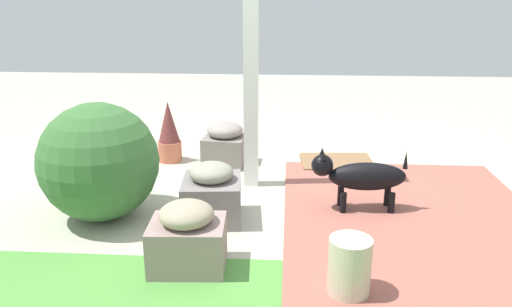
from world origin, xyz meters
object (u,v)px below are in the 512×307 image
at_px(stone_planter_far, 187,237).
at_px(ceramic_urn, 349,267).
at_px(stone_planter_nearest, 225,144).
at_px(terracotta_pot_broad, 106,143).
at_px(round_shrub, 99,162).
at_px(porch_pillar, 251,31).
at_px(stone_planter_mid, 212,194).
at_px(terracotta_pot_spiky, 169,133).
at_px(doormat, 337,162).
at_px(dog, 360,176).

distance_m(stone_planter_far, ceramic_urn, 0.93).
relative_size(stone_planter_nearest, terracotta_pot_broad, 0.96).
bearing_deg(round_shrub, stone_planter_far, 138.93).
xyz_separation_m(stone_planter_nearest, round_shrub, (0.72, 1.20, 0.22)).
distance_m(terracotta_pot_broad, ceramic_urn, 2.68).
relative_size(porch_pillar, stone_planter_mid, 5.37).
distance_m(terracotta_pot_spiky, doormat, 1.59).
height_order(porch_pillar, terracotta_pot_spiky, porch_pillar).
height_order(terracotta_pot_broad, dog, dog).
bearing_deg(stone_planter_nearest, terracotta_pot_broad, 12.15).
bearing_deg(stone_planter_far, dog, -141.68).
xyz_separation_m(round_shrub, doormat, (-1.76, -1.28, -0.40)).
distance_m(round_shrub, terracotta_pot_broad, 1.04).
height_order(porch_pillar, stone_planter_far, porch_pillar).
height_order(terracotta_pot_spiky, doormat, terracotta_pot_spiky).
bearing_deg(doormat, stone_planter_far, 61.97).
relative_size(terracotta_pot_broad, dog, 0.63).
relative_size(round_shrub, terracotta_pot_broad, 1.92).
distance_m(round_shrub, terracotta_pot_spiky, 1.28).
relative_size(stone_planter_far, ceramic_urn, 1.37).
relative_size(porch_pillar, round_shrub, 3.03).
relative_size(porch_pillar, terracotta_pot_spiky, 4.36).
bearing_deg(doormat, round_shrub, 36.05).
xyz_separation_m(ceramic_urn, doormat, (-0.12, -2.14, -0.15)).
relative_size(porch_pillar, stone_planter_nearest, 6.04).
xyz_separation_m(terracotta_pot_broad, terracotta_pot_spiky, (-0.50, -0.28, 0.02)).
bearing_deg(ceramic_urn, round_shrub, -27.87).
bearing_deg(round_shrub, dog, -173.14).
bearing_deg(stone_planter_nearest, dog, 138.36).
bearing_deg(stone_planter_mid, porch_pillar, -108.11).
xyz_separation_m(dog, doormat, (0.07, -1.06, -0.26)).
bearing_deg(stone_planter_mid, terracotta_pot_spiky, -64.61).
bearing_deg(terracotta_pot_broad, doormat, -171.63).
bearing_deg(stone_planter_mid, doormat, -127.87).
xyz_separation_m(porch_pillar, stone_planter_far, (0.27, 1.34, -1.06)).
xyz_separation_m(stone_planter_mid, ceramic_urn, (-0.86, 0.88, -0.02)).
relative_size(porch_pillar, ceramic_urn, 7.67).
xyz_separation_m(stone_planter_nearest, terracotta_pot_broad, (1.04, 0.22, 0.06)).
relative_size(stone_planter_mid, round_shrub, 0.56).
xyz_separation_m(stone_planter_far, ceramic_urn, (-0.90, 0.22, -0.03)).
height_order(stone_planter_nearest, stone_planter_mid, stone_planter_mid).
distance_m(stone_planter_nearest, round_shrub, 1.42).
height_order(stone_planter_nearest, dog, dog).
relative_size(porch_pillar, dog, 3.64).
bearing_deg(terracotta_pot_broad, ceramic_urn, 136.65).
bearing_deg(terracotta_pot_broad, stone_planter_nearest, -167.85).
distance_m(terracotta_pot_spiky, dog, 1.94).
height_order(terracotta_pot_spiky, ceramic_urn, terracotta_pot_spiky).
distance_m(stone_planter_mid, stone_planter_far, 0.66).
height_order(stone_planter_far, terracotta_pot_spiky, terracotta_pot_spiky).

